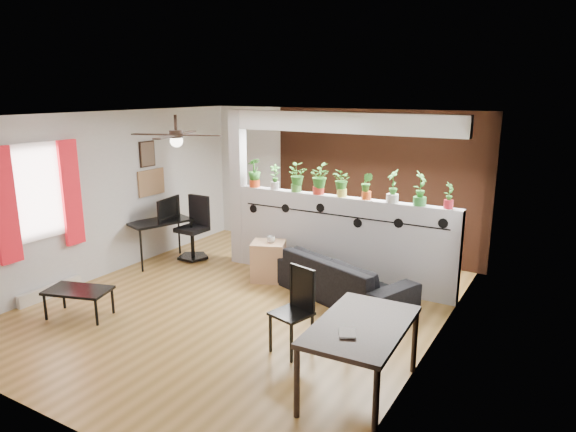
{
  "coord_description": "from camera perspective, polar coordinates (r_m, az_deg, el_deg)",
  "views": [
    {
      "loc": [
        3.92,
        -5.45,
        2.92
      ],
      "look_at": [
        0.39,
        0.6,
        1.19
      ],
      "focal_mm": 32.0,
      "sensor_mm": 36.0,
      "label": 1
    }
  ],
  "objects": [
    {
      "name": "room_shell",
      "position": [
        6.91,
        -5.29,
        0.25
      ],
      "size": [
        6.3,
        7.1,
        2.9
      ],
      "color": "olive",
      "rests_on": "ground"
    },
    {
      "name": "partition_wall",
      "position": [
        7.94,
        5.86,
        -2.62
      ],
      "size": [
        3.6,
        0.18,
        1.35
      ],
      "primitive_type": "cube",
      "color": "#BCBCC1",
      "rests_on": "ground"
    },
    {
      "name": "ceiling_header",
      "position": [
        7.63,
        6.19,
        10.26
      ],
      "size": [
        3.6,
        0.18,
        0.3
      ],
      "primitive_type": "cube",
      "color": "white",
      "rests_on": "room_shell"
    },
    {
      "name": "pier_column",
      "position": [
        8.73,
        -5.52,
        3.11
      ],
      "size": [
        0.22,
        0.2,
        2.6
      ],
      "primitive_type": "cube",
      "color": "#BCBCC1",
      "rests_on": "ground"
    },
    {
      "name": "brick_panel",
      "position": [
        9.12,
        9.81,
        3.44
      ],
      "size": [
        3.9,
        0.05,
        2.6
      ],
      "primitive_type": "cube",
      "color": "#AC5532",
      "rests_on": "ground"
    },
    {
      "name": "vine_decal",
      "position": [
        7.75,
        5.64,
        0.07
      ],
      "size": [
        3.31,
        0.01,
        0.3
      ],
      "color": "black",
      "rests_on": "partition_wall"
    },
    {
      "name": "window_assembly",
      "position": [
        7.87,
        -26.0,
        2.14
      ],
      "size": [
        0.09,
        1.3,
        1.55
      ],
      "color": "white",
      "rests_on": "room_shell"
    },
    {
      "name": "baseboard_heater",
      "position": [
        8.23,
        -24.89,
        -7.58
      ],
      "size": [
        0.08,
        1.0,
        0.18
      ],
      "primitive_type": "cube",
      "color": "silver",
      "rests_on": "ground"
    },
    {
      "name": "corkboard",
      "position": [
        9.25,
        -14.94,
        3.63
      ],
      "size": [
        0.03,
        0.6,
        0.45
      ],
      "primitive_type": "cube",
      "color": "#906845",
      "rests_on": "room_shell"
    },
    {
      "name": "framed_art",
      "position": [
        9.15,
        -15.37,
        6.66
      ],
      "size": [
        0.03,
        0.34,
        0.44
      ],
      "color": "#8C7259",
      "rests_on": "room_shell"
    },
    {
      "name": "ceiling_fan",
      "position": [
        7.01,
        -12.32,
        8.61
      ],
      "size": [
        1.19,
        1.19,
        0.43
      ],
      "color": "black",
      "rests_on": "room_shell"
    },
    {
      "name": "potted_plant_0",
      "position": [
        8.49,
        -3.75,
        4.9
      ],
      "size": [
        0.28,
        0.31,
        0.48
      ],
      "color": "#E4471A",
      "rests_on": "partition_wall"
    },
    {
      "name": "potted_plant_1",
      "position": [
        8.29,
        -1.48,
        4.46
      ],
      "size": [
        0.25,
        0.24,
        0.4
      ],
      "color": "silver",
      "rests_on": "partition_wall"
    },
    {
      "name": "potted_plant_2",
      "position": [
        8.09,
        0.91,
        4.37
      ],
      "size": [
        0.25,
        0.21,
        0.45
      ],
      "color": "#4C9937",
      "rests_on": "partition_wall"
    },
    {
      "name": "potted_plant_3",
      "position": [
        7.9,
        3.42,
        4.22
      ],
      "size": [
        0.31,
        0.32,
        0.47
      ],
      "color": "red",
      "rests_on": "partition_wall"
    },
    {
      "name": "potted_plant_4",
      "position": [
        7.74,
        6.03,
        3.77
      ],
      "size": [
        0.27,
        0.26,
        0.42
      ],
      "color": "#EAE152",
      "rests_on": "partition_wall"
    },
    {
      "name": "potted_plant_5",
      "position": [
        7.59,
        8.74,
        3.4
      ],
      "size": [
        0.21,
        0.17,
        0.4
      ],
      "color": "#E3531A",
      "rests_on": "partition_wall"
    },
    {
      "name": "potted_plant_6",
      "position": [
        7.45,
        11.58,
        3.38
      ],
      "size": [
        0.31,
        0.32,
        0.47
      ],
      "color": "silver",
      "rests_on": "partition_wall"
    },
    {
      "name": "potted_plant_7",
      "position": [
        7.33,
        14.5,
        3.1
      ],
      "size": [
        0.24,
        0.28,
        0.48
      ],
      "color": "green",
      "rests_on": "partition_wall"
    },
    {
      "name": "potted_plant_8",
      "position": [
        7.25,
        17.47,
        2.3
      ],
      "size": [
        0.19,
        0.21,
        0.37
      ],
      "color": "#B21C28",
      "rests_on": "partition_wall"
    },
    {
      "name": "sofa",
      "position": [
        7.44,
        5.97,
        -6.82
      ],
      "size": [
        2.2,
        1.46,
        0.6
      ],
      "primitive_type": "imported",
      "rotation": [
        0.0,
        0.0,
        2.79
      ],
      "color": "black",
      "rests_on": "ground"
    },
    {
      "name": "cube_shelf",
      "position": [
        8.07,
        -2.18,
        -5.02
      ],
      "size": [
        0.64,
        0.61,
        0.62
      ],
      "primitive_type": "cube",
      "rotation": [
        0.0,
        0.0,
        0.39
      ],
      "color": "tan",
      "rests_on": "ground"
    },
    {
      "name": "cup",
      "position": [
        7.94,
        -1.9,
        -2.63
      ],
      "size": [
        0.17,
        0.17,
        0.1
      ],
      "primitive_type": "imported",
      "rotation": [
        0.0,
        0.0,
        -0.36
      ],
      "color": "gray",
      "rests_on": "cube_shelf"
    },
    {
      "name": "computer_desk",
      "position": [
        9.04,
        -14.02,
        -0.93
      ],
      "size": [
        0.84,
        1.15,
        0.75
      ],
      "color": "black",
      "rests_on": "ground"
    },
    {
      "name": "monitor",
      "position": [
        9.11,
        -13.43,
        0.34
      ],
      "size": [
        0.37,
        0.12,
        0.21
      ],
      "primitive_type": "imported",
      "rotation": [
        0.0,
        0.0,
        1.74
      ],
      "color": "black",
      "rests_on": "computer_desk"
    },
    {
      "name": "office_chair",
      "position": [
        9.18,
        -10.33,
        -1.76
      ],
      "size": [
        0.57,
        0.57,
        1.1
      ],
      "color": "black",
      "rests_on": "ground"
    },
    {
      "name": "dining_table",
      "position": [
        5.1,
        8.14,
        -12.55
      ],
      "size": [
        0.88,
        1.39,
        0.74
      ],
      "color": "black",
      "rests_on": "ground"
    },
    {
      "name": "book",
      "position": [
        4.85,
        5.67,
        -12.78
      ],
      "size": [
        0.23,
        0.26,
        0.02
      ],
      "primitive_type": "imported",
      "rotation": [
        0.0,
        0.0,
        0.45
      ],
      "color": "gray",
      "rests_on": "dining_table"
    },
    {
      "name": "folding_chair",
      "position": [
        5.88,
        1.0,
        -9.56
      ],
      "size": [
        0.48,
        0.48,
        0.98
      ],
      "color": "black",
      "rests_on": "ground"
    },
    {
      "name": "coffee_table",
      "position": [
        7.32,
        -22.29,
        -7.83
      ],
      "size": [
        0.92,
        0.68,
        0.38
      ],
      "color": "black",
      "rests_on": "ground"
    }
  ]
}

